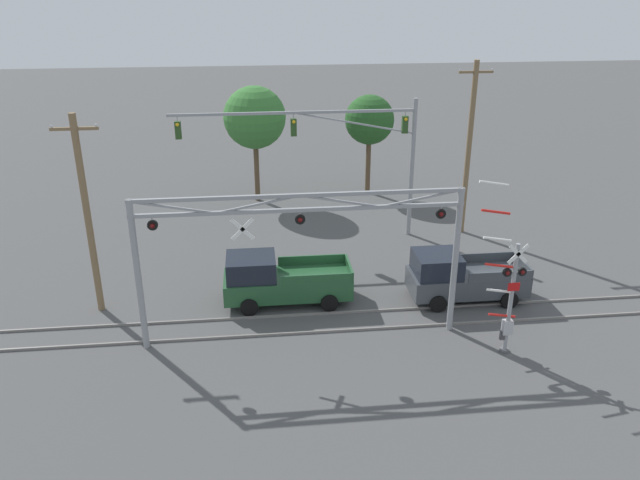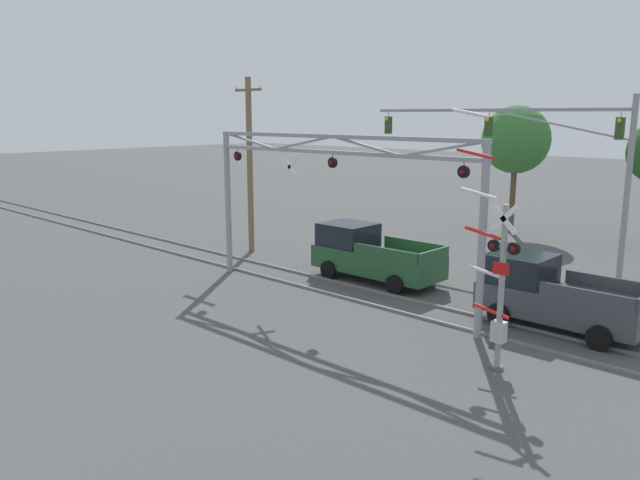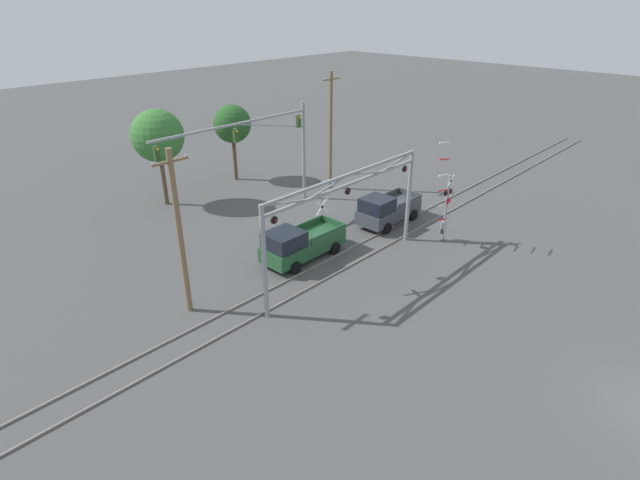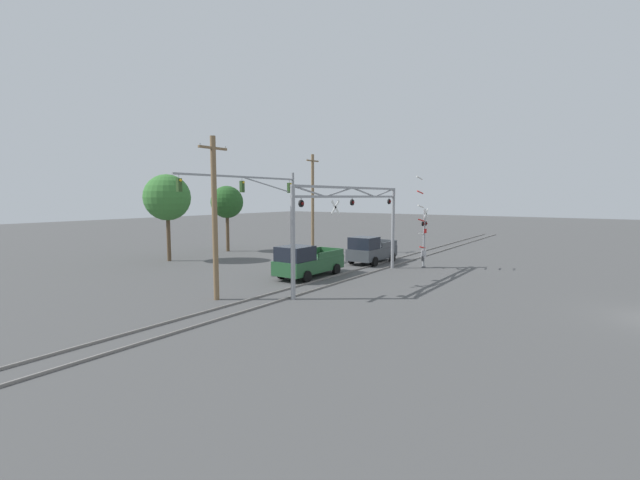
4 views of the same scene
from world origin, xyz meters
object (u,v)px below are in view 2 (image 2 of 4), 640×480
Objects in this scene: crossing_gantry at (332,185)px; background_tree_far_left_verge at (516,140)px; utility_pole_left at (250,163)px; traffic_signal_span at (551,148)px; crossing_signal_mast at (497,283)px; pickup_truck_following at (552,295)px; pickup_truck_lead at (370,255)px.

background_tree_far_left_verge is at bearing 94.63° from crossing_gantry.
utility_pole_left is at bearing -116.96° from background_tree_far_left_verge.
background_tree_far_left_verge is (-4.89, 6.74, 0.03)m from traffic_signal_span.
pickup_truck_following is (-0.28, 4.30, -1.30)m from crossing_signal_mast.
crossing_gantry is 8.91m from utility_pole_left.
utility_pole_left is 15.32m from background_tree_far_left_verge.
crossing_signal_mast reaches higher than pickup_truck_following.
background_tree_far_left_verge is at bearing 120.70° from pickup_truck_following.
pickup_truck_lead is at bearing -120.78° from traffic_signal_span.
crossing_signal_mast is at bearing -17.80° from utility_pole_left.
crossing_gantry reaches higher than pickup_truck_lead.
traffic_signal_span reaches higher than crossing_gantry.
background_tree_far_left_verge is (-0.69, 13.79, 4.21)m from pickup_truck_lead.
pickup_truck_lead is 1.08× the size of pickup_truck_following.
crossing_gantry is 1.45× the size of utility_pole_left.
crossing_signal_mast is 0.54× the size of traffic_signal_span.
traffic_signal_span reaches higher than crossing_signal_mast.
crossing_signal_mast is 0.81× the size of utility_pole_left.
utility_pole_left is at bearing -149.77° from traffic_signal_span.
pickup_truck_lead is 0.76× the size of background_tree_far_left_verge.
traffic_signal_span is 2.50× the size of pickup_truck_following.
crossing_gantry is 0.96× the size of traffic_signal_span.
traffic_signal_span is 1.76× the size of background_tree_far_left_verge.
traffic_signal_span is 9.45m from pickup_truck_following.
utility_pole_left is 1.17× the size of background_tree_far_left_verge.
traffic_signal_span is 1.50× the size of utility_pole_left.
crossing_gantry is 1.78× the size of crossing_signal_mast.
background_tree_far_left_verge is at bearing 63.04° from utility_pole_left.
crossing_gantry is at bearing -109.18° from traffic_signal_span.
crossing_gantry is 4.46m from pickup_truck_lead.
crossing_gantry is 16.96m from background_tree_far_left_verge.
traffic_signal_span reaches higher than pickup_truck_lead.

